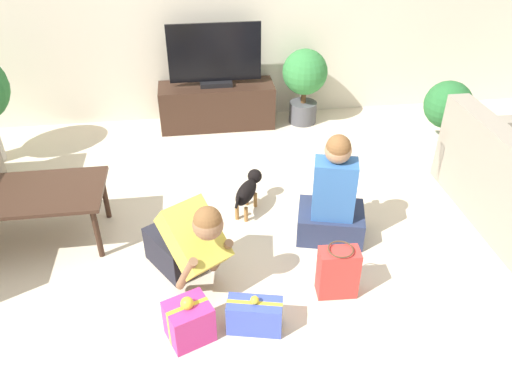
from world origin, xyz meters
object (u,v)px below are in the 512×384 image
tv_console (217,105)px  gift_box_a (189,321)px  coffee_table (32,197)px  person_kneeling (188,242)px  gift_bag_a (338,272)px  tv (215,58)px  potted_plant_corner_right (447,109)px  gift_box_b (255,315)px  dog (248,189)px  person_sitting (333,202)px  potted_plant_back_right (305,79)px

tv_console → gift_box_a: bearing=-97.5°
coffee_table → person_kneeling: (1.16, -0.60, -0.08)m
coffee_table → gift_box_a: bearing=-45.0°
coffee_table → gift_bag_a: (2.17, -0.89, -0.23)m
gift_bag_a → tv: bearing=102.7°
tv_console → potted_plant_corner_right: potted_plant_corner_right is taller
tv_console → tv: 0.54m
gift_box_b → dog: bearing=84.7°
tv → dog: size_ratio=2.07×
coffee_table → gift_bag_a: 2.36m
coffee_table → tv_console: 2.46m
dog → gift_box_a: 1.44m
coffee_table → tv_console: size_ratio=0.85×
tv_console → gift_box_a: tv_console is taller
coffee_table → gift_bag_a: coffee_table is taller
tv → gift_bag_a: bearing=-77.3°
person_kneeling → gift_box_b: person_kneeling is taller
tv → potted_plant_corner_right: (2.21, -1.01, -0.28)m
tv_console → person_sitting: size_ratio=1.36×
tv_console → gift_box_b: 3.04m
person_sitting → tv_console: bearing=-56.1°
dog → gift_box_a: gift_box_a is taller
coffee_table → potted_plant_back_right: bearing=36.4°
coffee_table → tv_console: tv_console is taller
person_kneeling → tv_console: bearing=49.1°
tv → gift_box_a: tv is taller
potted_plant_corner_right → person_kneeling: potted_plant_corner_right is taller
coffee_table → dog: size_ratio=2.24×
tv → potted_plant_back_right: 1.02m
gift_box_a → dog: bearing=67.9°
coffee_table → potted_plant_back_right: potted_plant_back_right is taller
gift_bag_a → dog: bearing=114.4°
coffee_table → dog: 1.71m
potted_plant_back_right → dog: potted_plant_back_right is taller
tv_console → gift_box_b: tv_console is taller
potted_plant_corner_right → dog: 2.21m
coffee_table → potted_plant_corner_right: 3.86m
coffee_table → gift_box_b: 1.95m
coffee_table → person_kneeling: bearing=-27.2°
person_sitting → dog: person_sitting is taller
person_kneeling → dog: bearing=24.4°
person_sitting → potted_plant_back_right: bearing=-81.5°
gift_box_a → gift_bag_a: (1.03, 0.25, 0.05)m
potted_plant_back_right → person_kneeling: (-1.37, -2.46, -0.19)m
tv → gift_bag_a: 2.93m
potted_plant_corner_right → gift_box_a: (-2.61, -2.05, -0.37)m
gift_box_a → gift_bag_a: size_ratio=0.84×
person_sitting → gift_box_b: size_ratio=2.46×
tv_console → potted_plant_corner_right: 2.45m
tv_console → gift_box_b: bearing=-89.6°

